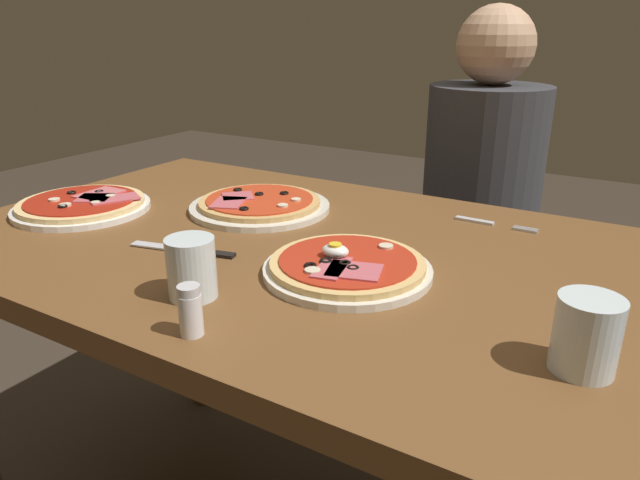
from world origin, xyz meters
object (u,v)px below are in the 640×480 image
(diner_person, at_px, (476,235))
(knife, at_px, (190,250))
(water_glass_near, at_px, (192,272))
(salt_shaker, at_px, (190,311))
(fork, at_px, (489,223))
(water_glass_far, at_px, (585,340))
(pizza_foreground, at_px, (347,267))
(pizza_across_left, at_px, (260,205))
(pizza_across_right, at_px, (82,205))
(dining_table, at_px, (281,299))

(diner_person, bearing_deg, knife, 74.77)
(water_glass_near, height_order, salt_shaker, water_glass_near)
(fork, bearing_deg, knife, -134.35)
(salt_shaker, bearing_deg, water_glass_near, 131.57)
(water_glass_far, bearing_deg, salt_shaker, -158.74)
(fork, distance_m, knife, 0.57)
(water_glass_near, relative_size, fork, 0.56)
(pizza_foreground, bearing_deg, salt_shaker, -106.52)
(knife, bearing_deg, water_glass_near, -45.16)
(pizza_across_left, xyz_separation_m, water_glass_far, (0.66, -0.29, 0.03))
(water_glass_near, distance_m, diner_person, 1.06)
(knife, xyz_separation_m, salt_shaker, (0.20, -0.21, 0.03))
(pizza_across_left, relative_size, pizza_across_right, 1.06)
(knife, height_order, salt_shaker, salt_shaker)
(water_glass_far, bearing_deg, dining_table, 162.09)
(fork, relative_size, knife, 0.81)
(pizza_foreground, relative_size, diner_person, 0.22)
(water_glass_far, height_order, knife, water_glass_far)
(knife, distance_m, salt_shaker, 0.29)
(diner_person, bearing_deg, salt_shaker, 87.46)
(dining_table, height_order, salt_shaker, salt_shaker)
(pizza_across_right, xyz_separation_m, water_glass_far, (0.97, -0.10, 0.03))
(fork, bearing_deg, pizza_across_left, -160.46)
(pizza_foreground, height_order, water_glass_near, water_glass_near)
(dining_table, height_order, fork, fork)
(dining_table, height_order, water_glass_far, water_glass_far)
(water_glass_far, distance_m, knife, 0.63)
(water_glass_far, relative_size, diner_person, 0.08)
(pizza_foreground, height_order, salt_shaker, salt_shaker)
(knife, bearing_deg, fork, 45.65)
(pizza_across_left, bearing_deg, pizza_foreground, -31.88)
(water_glass_near, xyz_separation_m, water_glass_far, (0.50, 0.09, -0.00))
(pizza_across_left, height_order, water_glass_near, water_glass_near)
(dining_table, relative_size, water_glass_far, 13.82)
(pizza_across_left, relative_size, water_glass_far, 3.28)
(dining_table, distance_m, water_glass_near, 0.30)
(dining_table, relative_size, pizza_across_right, 4.48)
(water_glass_near, xyz_separation_m, knife, (-0.12, 0.12, -0.04))
(water_glass_far, relative_size, salt_shaker, 1.32)
(pizza_across_left, height_order, water_glass_far, water_glass_far)
(dining_table, bearing_deg, fork, 41.93)
(pizza_across_right, bearing_deg, knife, -9.44)
(pizza_across_right, bearing_deg, fork, 24.99)
(water_glass_near, relative_size, knife, 0.45)
(knife, height_order, diner_person, diner_person)
(pizza_across_left, distance_m, knife, 0.25)
(water_glass_near, height_order, diner_person, diner_person)
(pizza_across_right, xyz_separation_m, water_glass_near, (0.47, -0.18, 0.03))
(pizza_foreground, xyz_separation_m, pizza_across_right, (-0.62, 0.00, -0.00))
(pizza_across_right, distance_m, fork, 0.82)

